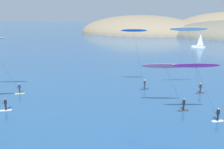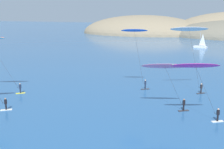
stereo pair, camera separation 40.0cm
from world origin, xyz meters
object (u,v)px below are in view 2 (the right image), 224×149
(kitesurfer_blue, at_px, (136,36))
(kitesurfer_pink, at_px, (166,69))
(kitesurfer_magenta, at_px, (197,69))
(sailboat_far, at_px, (200,46))
(kitesurfer_white, at_px, (190,34))

(kitesurfer_blue, distance_m, kitesurfer_pink, 11.64)
(kitesurfer_blue, height_order, kitesurfer_magenta, kitesurfer_blue)
(kitesurfer_blue, bearing_deg, sailboat_far, 84.23)
(sailboat_far, relative_size, kitesurfer_white, 0.54)
(kitesurfer_blue, relative_size, kitesurfer_white, 0.95)
(kitesurfer_magenta, distance_m, kitesurfer_pink, 4.87)
(kitesurfer_white, bearing_deg, kitesurfer_magenta, -79.61)
(kitesurfer_white, bearing_deg, kitesurfer_pink, -101.63)
(sailboat_far, xyz_separation_m, kitesurfer_magenta, (4.58, -73.75, 5.85))
(sailboat_far, bearing_deg, kitesurfer_blue, -95.77)
(kitesurfer_blue, distance_m, kitesurfer_white, 8.74)
(kitesurfer_white, bearing_deg, kitesurfer_blue, -177.46)
(kitesurfer_pink, bearing_deg, kitesurfer_blue, 127.57)
(kitesurfer_pink, relative_size, kitesurfer_white, 0.61)
(sailboat_far, height_order, kitesurfer_white, kitesurfer_white)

